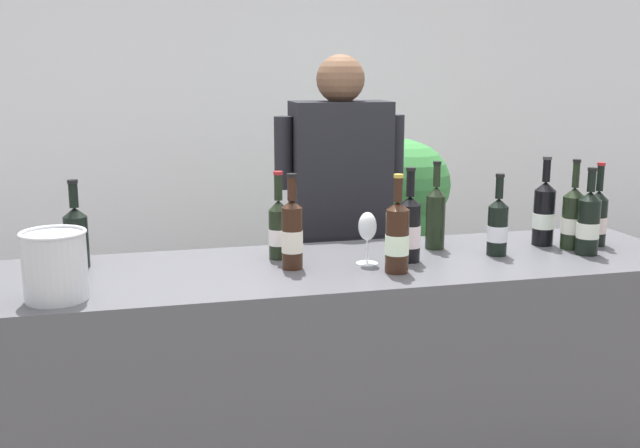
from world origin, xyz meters
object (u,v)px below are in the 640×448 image
Objects in this scene: wine_bottle_8 at (573,218)px; potted_shrub at (399,216)px; wine_bottle_6 at (597,218)px; ice_bucket at (55,265)px; wine_bottle_9 at (588,223)px; wine_bottle_5 at (76,235)px; wine_bottle_10 at (544,213)px; wine_bottle_0 at (397,237)px; wine_bottle_7 at (436,215)px; wine_glass at (367,229)px; wine_bottle_2 at (279,228)px; wine_bottle_1 at (409,229)px; person_server at (340,248)px; wine_bottle_3 at (292,234)px; wine_bottle_4 at (498,226)px.

potted_shrub is at bearing 99.08° from wine_bottle_8.
wine_bottle_6 is 0.27× the size of potted_shrub.
ice_bucket is 0.17× the size of potted_shrub.
wine_bottle_6 and wine_bottle_9 have the same top height.
wine_bottle_8 is 1.63× the size of ice_bucket.
ice_bucket is (-0.03, -0.38, -0.01)m from wine_bottle_5.
wine_bottle_10 is 0.29× the size of potted_shrub.
wine_bottle_6 is (1.98, -0.14, -0.01)m from wine_bottle_5.
potted_shrub is at bearing 98.68° from wine_bottle_9.
wine_bottle_0 is 0.39m from wine_bottle_7.
wine_bottle_7 reaches higher than wine_glass.
wine_bottle_2 is at bearing 169.31° from wine_bottle_9.
wine_bottle_2 is 1.06m from wine_bottle_10.
person_server reaches higher than wine_bottle_1.
potted_shrub is (0.92, 1.24, -0.24)m from wine_bottle_2.
wine_bottle_9 is at bearing -81.32° from potted_shrub.
wine_bottle_9 is (0.78, 0.07, -0.00)m from wine_bottle_0.
wine_bottle_1 reaches higher than potted_shrub.
wine_bottle_0 is at bearing -168.16° from wine_bottle_8.
wine_bottle_1 is at bearing 0.63° from wine_glass.
wine_bottle_8 is 1.06× the size of wine_bottle_9.
wine_bottle_8 is 0.85m from wine_glass.
wine_bottle_6 is 0.94× the size of wine_bottle_10.
wine_bottle_0 is 0.80m from wine_bottle_8.
wine_bottle_3 is (-0.43, 0.00, 0.00)m from wine_bottle_1.
wine_bottle_4 reaches higher than potted_shrub.
ice_bucket is at bearing -173.32° from wine_bottle_6.
wine_bottle_8 is 1.02m from person_server.
wine_bottle_0 is 0.79m from wine_bottle_9.
wine_bottle_7 is 0.28× the size of potted_shrub.
wine_bottle_9 is at bearing -87.06° from wine_bottle_8.
wine_bottle_6 is 0.20× the size of person_server.
ice_bucket is at bearing -173.24° from wine_bottle_4.
wine_bottle_0 reaches higher than wine_bottle_3.
wine_bottle_3 is 0.79m from ice_bucket.
wine_bottle_4 is 0.88× the size of wine_bottle_8.
wine_bottle_2 is 0.19× the size of person_server.
wine_bottle_2 is 0.62m from wine_bottle_7.
wine_glass is (0.29, -0.16, 0.02)m from wine_bottle_2.
wine_bottle_7 is 0.61m from person_server.
wine_glass is (-0.85, -0.04, 0.01)m from wine_bottle_8.
potted_shrub reaches higher than ice_bucket.
wine_bottle_2 is 0.98× the size of wine_bottle_9.
wine_bottle_8 reaches higher than wine_bottle_7.
wine_bottle_5 is at bearing 162.86° from wine_bottle_0.
wine_bottle_7 is at bearing 26.26° from wine_glass.
wine_glass is 1.55m from potted_shrub.
wine_bottle_0 is at bearing -110.16° from potted_shrub.
wine_bottle_2 is 0.72m from wine_bottle_5.
wine_bottle_5 is at bearing 176.18° from wine_bottle_2.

